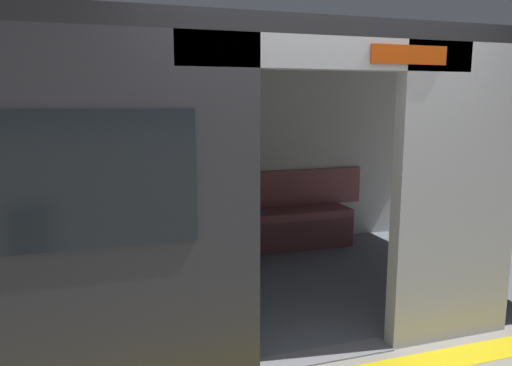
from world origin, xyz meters
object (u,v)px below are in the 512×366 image
handbag (182,210)px  grab_pole_door (245,198)px  book (254,212)px  bench_seat (234,224)px  train_car (258,128)px  person_seated (219,198)px

handbag → grab_pole_door: bearing=93.8°
book → bench_seat: bearing=-17.7°
book → train_car: bearing=44.9°
train_car → bench_seat: size_ratio=2.19×
book → grab_pole_door: bearing=41.0°
grab_pole_door → bench_seat: bearing=-103.0°
bench_seat → grab_pole_door: (0.44, 1.92, 0.71)m
bench_seat → book: book is taller
bench_seat → person_seated: size_ratio=2.46×
handbag → book: handbag is taller
bench_seat → person_seated: bearing=16.2°
grab_pole_door → handbag: bearing=-86.2°
book → grab_pole_door: size_ratio=0.10×
train_car → grab_pole_door: (0.37, 0.82, -0.45)m
bench_seat → grab_pole_door: size_ratio=1.37×
train_car → book: 1.59m
train_car → bench_seat: bearing=-93.5°
bench_seat → book: bearing=-168.3°
person_seated → handbag: (0.40, -0.13, -0.13)m
train_car → bench_seat: train_car is taller
train_car → bench_seat: (-0.07, -1.10, -1.16)m
book → person_seated: bearing=-15.9°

